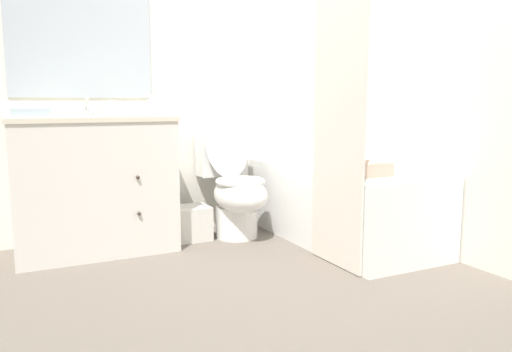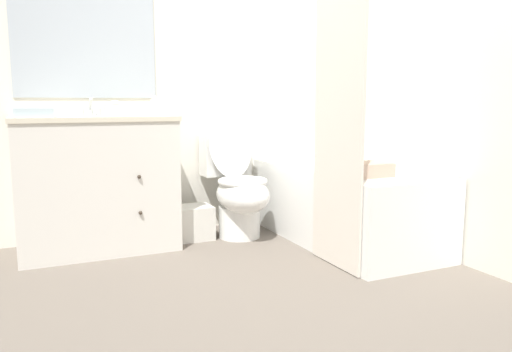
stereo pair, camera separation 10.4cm
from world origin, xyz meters
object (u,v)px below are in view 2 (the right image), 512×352
Objects in this scene: bathtub at (342,204)px; wastebasket at (192,223)px; vanity_cabinet at (97,182)px; bath_towel_folded at (366,170)px; sink_faucet at (90,110)px; hand_towel_folded at (34,113)px; tissue_box at (115,110)px; toilet at (238,189)px; soap_dispenser at (155,106)px.

bathtub reaches higher than wastebasket.
vanity_cabinet is 3.43× the size of bath_towel_folded.
vanity_cabinet is 0.66× the size of bathtub.
sink_faucet is (-0.00, 0.20, 0.47)m from vanity_cabinet.
tissue_box is at bearing 22.75° from hand_towel_folded.
tissue_box is (-0.50, 0.08, 0.81)m from wastebasket.
toilet is at bearing -9.85° from tissue_box.
soap_dispenser is at bearing 155.18° from bathtub.
vanity_cabinet is 0.72m from wastebasket.
toilet reaches higher than bathtub.
toilet is at bearing -5.08° from vanity_cabinet.
sink_faucet is at bearing 136.27° from tissue_box.
soap_dispenser is at bearing 160.80° from wastebasket.
bath_towel_folded is at bearing -22.50° from hand_towel_folded.
sink_faucet is 0.20m from tissue_box.
vanity_cabinet is at bearing -90.00° from sink_faucet.
hand_towel_folded reaches higher than wastebasket.
soap_dispenser is 0.80m from hand_towel_folded.
hand_towel_folded is at bearing -177.09° from toilet.
bathtub is at bearing -23.32° from sink_faucet.
bathtub is at bearing 73.63° from bath_towel_folded.
bathtub is (0.63, -0.41, -0.08)m from toilet.
soap_dispenser reaches higher than vanity_cabinet.
sink_faucet is 0.48× the size of bath_towel_folded.
wastebasket is at bearing 133.24° from bath_towel_folded.
toilet is at bearing -10.71° from wastebasket.
toilet reaches higher than wastebasket.
hand_towel_folded is (-1.33, -0.07, 0.57)m from toilet.
soap_dispenser is at bearing 15.17° from hand_towel_folded.
soap_dispenser is at bearing -18.83° from sink_faucet.
bath_towel_folded is at bearing -58.42° from toilet.
sink_faucet reaches higher than bath_towel_folded.
tissue_box is 0.47× the size of bath_towel_folded.
wastebasket is 1.30m from bath_towel_folded.
tissue_box is at bearing 170.72° from wastebasket.
tissue_box is (-1.46, 0.55, 0.66)m from bathtub.
soap_dispenser reaches higher than hand_towel_folded.
sink_faucet is at bearing 161.17° from soap_dispenser.
vanity_cabinet is 4.64× the size of hand_towel_folded.
wastebasket is 1.28m from hand_towel_folded.
bath_towel_folded is at bearing -106.37° from bathtub.
tissue_box is (-0.83, 0.14, 0.58)m from toilet.
sink_faucet is 0.52× the size of wastebasket.
soap_dispenser reaches higher than toilet.
bath_towel_folded is at bearing -46.76° from wastebasket.
hand_towel_folded is (-1.96, 0.34, 0.65)m from bathtub.
sink_faucet is 1.16m from toilet.
vanity_cabinet is 1.14× the size of toilet.
toilet is 6.34× the size of soap_dispenser.
bath_towel_folded is at bearing -31.71° from vanity_cabinet.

